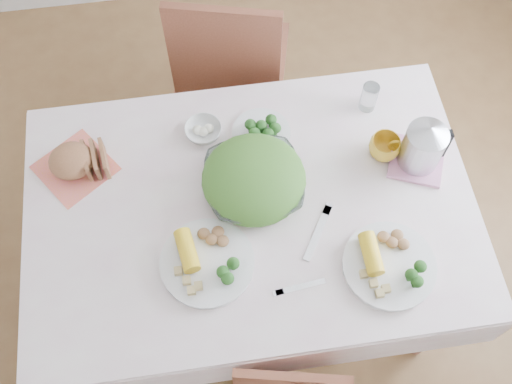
{
  "coord_description": "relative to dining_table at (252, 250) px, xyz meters",
  "views": [
    {
      "loc": [
        -0.11,
        -0.87,
        2.55
      ],
      "look_at": [
        0.02,
        0.02,
        0.82
      ],
      "focal_mm": 42.0,
      "sensor_mm": 36.0,
      "label": 1
    }
  ],
  "objects": [
    {
      "name": "fruit_bowl",
      "position": [
        -0.13,
        0.31,
        0.41
      ],
      "size": [
        0.16,
        0.16,
        0.04
      ],
      "primitive_type": "imported",
      "rotation": [
        0.0,
        0.0,
        0.27
      ],
      "color": "white",
      "rests_on": "tablecloth"
    },
    {
      "name": "tablecloth",
      "position": [
        0.0,
        0.0,
        0.38
      ],
      "size": [
        1.5,
        1.0,
        0.01
      ],
      "primitive_type": "cube",
      "color": "white",
      "rests_on": "dining_table"
    },
    {
      "name": "dinner_plate_right",
      "position": [
        0.4,
        -0.28,
        0.4
      ],
      "size": [
        0.38,
        0.38,
        0.02
      ],
      "primitive_type": "cylinder",
      "rotation": [
        0.0,
        0.0,
        -0.33
      ],
      "color": "white",
      "rests_on": "tablecloth"
    },
    {
      "name": "pink_tray",
      "position": [
        0.59,
        0.09,
        0.4
      ],
      "size": [
        0.23,
        0.23,
        0.01
      ],
      "primitive_type": "cube",
      "rotation": [
        0.0,
        0.0,
        -0.39
      ],
      "color": "#CB7CA4",
      "rests_on": "tablecloth"
    },
    {
      "name": "dining_table",
      "position": [
        0.0,
        0.0,
        0.0
      ],
      "size": [
        1.4,
        0.9,
        0.75
      ],
      "primitive_type": "cube",
      "color": "brown",
      "rests_on": "floor"
    },
    {
      "name": "broccoli_plate",
      "position": [
        0.08,
        0.27,
        0.4
      ],
      "size": [
        0.24,
        0.24,
        0.02
      ],
      "primitive_type": "cylinder",
      "rotation": [
        0.0,
        0.0,
        -0.19
      ],
      "color": "beige",
      "rests_on": "tablecloth"
    },
    {
      "name": "electric_kettle",
      "position": [
        0.59,
        0.09,
        0.51
      ],
      "size": [
        0.18,
        0.18,
        0.19
      ],
      "primitive_type": "cylinder",
      "rotation": [
        0.0,
        0.0,
        0.42
      ],
      "color": "#B2B5BA",
      "rests_on": "pink_tray"
    },
    {
      "name": "knife",
      "position": [
        0.11,
        -0.3,
        0.39
      ],
      "size": [
        0.16,
        0.04,
        0.0
      ],
      "primitive_type": "cube",
      "rotation": [
        0.0,
        0.0,
        1.68
      ],
      "color": "silver",
      "rests_on": "tablecloth"
    },
    {
      "name": "dinner_plate_left",
      "position": [
        -0.17,
        -0.18,
        0.4
      ],
      "size": [
        0.35,
        0.35,
        0.03
      ],
      "primitive_type": "cylinder",
      "rotation": [
        0.0,
        0.0,
        -0.18
      ],
      "color": "white",
      "rests_on": "tablecloth"
    },
    {
      "name": "salad_bowl",
      "position": [
        0.02,
        0.07,
        0.43
      ],
      "size": [
        0.33,
        0.33,
        0.08
      ],
      "primitive_type": "imported",
      "rotation": [
        0.0,
        0.0,
        0.03
      ],
      "color": "white",
      "rests_on": "tablecloth"
    },
    {
      "name": "glass_tumbler",
      "position": [
        0.47,
        0.34,
        0.45
      ],
      "size": [
        0.08,
        0.08,
        0.11
      ],
      "primitive_type": "cylinder",
      "rotation": [
        0.0,
        0.0,
        0.37
      ],
      "color": "white",
      "rests_on": "tablecloth"
    },
    {
      "name": "floor",
      "position": [
        0.0,
        0.0,
        -0.38
      ],
      "size": [
        3.6,
        3.6,
        0.0
      ],
      "primitive_type": "plane",
      "color": "brown",
      "rests_on": "ground"
    },
    {
      "name": "bread_loaf",
      "position": [
        -0.58,
        0.23,
        0.45
      ],
      "size": [
        0.19,
        0.19,
        0.09
      ],
      "primitive_type": "ellipsoid",
      "rotation": [
        0.0,
        0.0,
        -0.32
      ],
      "color": "brown",
      "rests_on": "napkin"
    },
    {
      "name": "chair_far",
      "position": [
        0.04,
        0.85,
        0.09
      ],
      "size": [
        0.55,
        0.55,
        1.01
      ],
      "primitive_type": "cube",
      "rotation": [
        0.0,
        0.0,
        2.89
      ],
      "color": "brown",
      "rests_on": "floor"
    },
    {
      "name": "yellow_mug",
      "position": [
        0.48,
        0.13,
        0.43
      ],
      "size": [
        0.14,
        0.14,
        0.09
      ],
      "primitive_type": "imported",
      "rotation": [
        0.0,
        0.0,
        -0.32
      ],
      "color": "gold",
      "rests_on": "tablecloth"
    },
    {
      "name": "fork_right",
      "position": [
        0.2,
        -0.13,
        0.39
      ],
      "size": [
        0.13,
        0.19,
        0.0
      ],
      "primitive_type": "cube",
      "rotation": [
        0.0,
        0.0,
        -0.55
      ],
      "color": "silver",
      "rests_on": "tablecloth"
    },
    {
      "name": "napkin",
      "position": [
        -0.58,
        0.23,
        0.39
      ],
      "size": [
        0.32,
        0.32,
        0.0
      ],
      "primitive_type": "cube",
      "rotation": [
        0.0,
        0.0,
        0.62
      ],
      "color": "#EA6E59",
      "rests_on": "tablecloth"
    }
  ]
}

